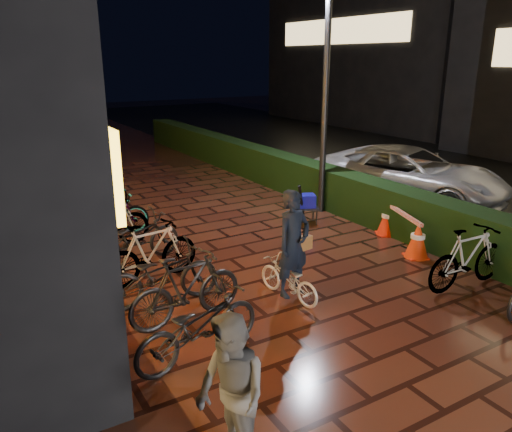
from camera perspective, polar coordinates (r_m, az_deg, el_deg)
ground at (r=7.10m, az=16.63°, el=-14.29°), size 80.00×80.00×0.00m
asphalt_road at (r=16.71m, az=25.45°, el=3.25°), size 11.00×60.00×0.01m
hedge at (r=14.68m, az=2.88°, el=5.17°), size 0.70×20.00×1.00m
bystander_person at (r=4.77m, az=-2.89°, el=-19.72°), size 0.60×0.76×1.55m
van at (r=13.83m, az=16.98°, el=4.55°), size 4.05×5.61×1.42m
lamp_post_hedge at (r=12.06m, az=7.98°, el=14.67°), size 0.54×0.18×5.59m
lamp_post_sf at (r=13.17m, az=-23.59°, el=11.69°), size 0.46×0.14×4.78m
cyclist at (r=7.78m, az=4.03°, el=-5.08°), size 0.69×1.31×1.80m
traffic_barrier at (r=10.55m, az=16.32°, el=-1.40°), size 0.95×1.74×0.71m
cart_assembly at (r=11.45m, az=5.73°, el=1.55°), size 0.70×0.61×0.99m
parked_bikes_storefront at (r=8.67m, az=-12.73°, el=-4.28°), size 2.18×5.96×1.06m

